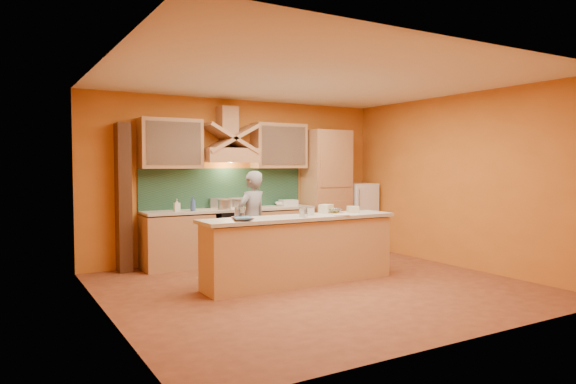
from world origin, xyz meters
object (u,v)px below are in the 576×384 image
stove (231,236)px  mixing_bowl (333,211)px  person (252,220)px  kitchen_scale (308,211)px  fridge (358,216)px

stove → mixing_bowl: size_ratio=3.49×
stove → mixing_bowl: bearing=-63.0°
person → kitchen_scale: 1.22m
fridge → mixing_bowl: bearing=-136.6°
fridge → person: bearing=-165.2°
mixing_bowl → fridge: bearing=43.4°
person → stove: bearing=-106.7°
mixing_bowl → kitchen_scale: bearing=-164.9°
person → mixing_bowl: size_ratio=6.07×
fridge → person: (-2.66, -0.70, 0.13)m
fridge → kitchen_scale: (-2.35, -1.86, 0.35)m
person → kitchen_scale: size_ratio=12.16×
stove → fridge: fridge is taller
person → mixing_bowl: person is taller
mixing_bowl → stove: bearing=117.0°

